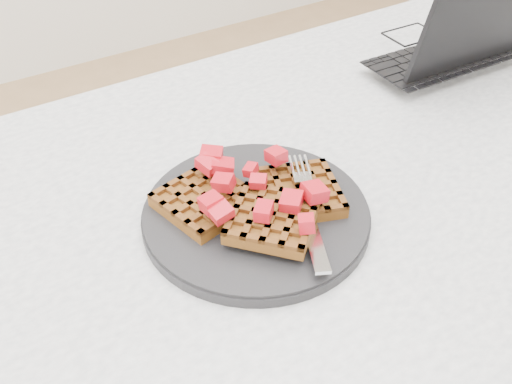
% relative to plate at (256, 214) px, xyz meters
% --- Properties ---
extents(table, '(1.20, 0.80, 0.75)m').
position_rel_plate_xyz_m(table, '(0.10, -0.02, -0.12)').
color(table, silver).
rests_on(table, ground).
extents(plate, '(0.26, 0.26, 0.02)m').
position_rel_plate_xyz_m(plate, '(0.00, 0.00, 0.00)').
color(plate, black).
rests_on(plate, table).
extents(waffles, '(0.21, 0.19, 0.03)m').
position_rel_plate_xyz_m(waffles, '(0.00, -0.00, 0.02)').
color(waffles, brown).
rests_on(waffles, plate).
extents(strawberry_pile, '(0.15, 0.15, 0.02)m').
position_rel_plate_xyz_m(strawberry_pile, '(0.00, 0.00, 0.05)').
color(strawberry_pile, '#A2000F').
rests_on(strawberry_pile, waffles).
extents(fork, '(0.10, 0.17, 0.02)m').
position_rel_plate_xyz_m(fork, '(0.04, -0.04, 0.02)').
color(fork, silver).
rests_on(fork, plate).
extents(laptop, '(0.29, 0.22, 0.19)m').
position_rel_plate_xyz_m(laptop, '(0.46, 0.16, 0.03)').
color(laptop, black).
rests_on(laptop, table).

